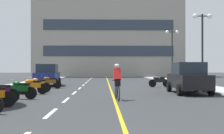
{
  "coord_description": "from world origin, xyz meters",
  "views": [
    {
      "loc": [
        -0.27,
        -3.87,
        1.5
      ],
      "look_at": [
        0.33,
        16.36,
        1.56
      ],
      "focal_mm": 47.66,
      "sensor_mm": 36.0,
      "label": 1
    }
  ],
  "objects_px": {
    "motorcycle_6": "(32,86)",
    "cyclist_rider": "(117,81)",
    "street_lamp_mid": "(202,34)",
    "motorcycle_8": "(49,82)",
    "street_lamp_far": "(172,44)",
    "parked_car_mid": "(47,75)",
    "motorcycle_5": "(20,89)",
    "motorcycle_7": "(38,84)",
    "motorcycle_9": "(160,81)",
    "parked_car_near": "(188,78)"
  },
  "relations": [
    {
      "from": "street_lamp_mid",
      "to": "motorcycle_8",
      "type": "bearing_deg",
      "value": -178.01
    },
    {
      "from": "motorcycle_6",
      "to": "parked_car_near",
      "type": "bearing_deg",
      "value": 1.54
    },
    {
      "from": "street_lamp_mid",
      "to": "motorcycle_9",
      "type": "distance_m",
      "value": 4.81
    },
    {
      "from": "parked_car_near",
      "to": "motorcycle_8",
      "type": "height_order",
      "value": "parked_car_near"
    },
    {
      "from": "motorcycle_8",
      "to": "motorcycle_9",
      "type": "bearing_deg",
      "value": 10.13
    },
    {
      "from": "street_lamp_mid",
      "to": "motorcycle_5",
      "type": "bearing_deg",
      "value": -146.45
    },
    {
      "from": "motorcycle_6",
      "to": "motorcycle_8",
      "type": "distance_m",
      "value": 4.61
    },
    {
      "from": "street_lamp_far",
      "to": "motorcycle_6",
      "type": "relative_size",
      "value": 3.29
    },
    {
      "from": "motorcycle_6",
      "to": "street_lamp_far",
      "type": "bearing_deg",
      "value": 52.98
    },
    {
      "from": "parked_car_mid",
      "to": "motorcycle_5",
      "type": "relative_size",
      "value": 2.56
    },
    {
      "from": "parked_car_near",
      "to": "cyclist_rider",
      "type": "bearing_deg",
      "value": -142.23
    },
    {
      "from": "street_lamp_mid",
      "to": "cyclist_rider",
      "type": "bearing_deg",
      "value": -129.83
    },
    {
      "from": "street_lamp_mid",
      "to": "motorcycle_7",
      "type": "height_order",
      "value": "street_lamp_mid"
    },
    {
      "from": "motorcycle_6",
      "to": "cyclist_rider",
      "type": "height_order",
      "value": "cyclist_rider"
    },
    {
      "from": "motorcycle_6",
      "to": "motorcycle_8",
      "type": "xyz_separation_m",
      "value": [
        0.13,
        4.6,
        0.0
      ]
    },
    {
      "from": "street_lamp_mid",
      "to": "motorcycle_5",
      "type": "relative_size",
      "value": 3.25
    },
    {
      "from": "street_lamp_far",
      "to": "parked_car_near",
      "type": "distance_m",
      "value": 15.66
    },
    {
      "from": "motorcycle_7",
      "to": "motorcycle_9",
      "type": "bearing_deg",
      "value": 27.55
    },
    {
      "from": "motorcycle_5",
      "to": "cyclist_rider",
      "type": "xyz_separation_m",
      "value": [
        4.65,
        -0.53,
        0.41
      ]
    },
    {
      "from": "parked_car_mid",
      "to": "cyclist_rider",
      "type": "xyz_separation_m",
      "value": [
        5.33,
        -11.11,
        -0.03
      ]
    },
    {
      "from": "street_lamp_far",
      "to": "parked_car_near",
      "type": "height_order",
      "value": "street_lamp_far"
    },
    {
      "from": "street_lamp_mid",
      "to": "motorcycle_6",
      "type": "height_order",
      "value": "street_lamp_mid"
    },
    {
      "from": "parked_car_mid",
      "to": "motorcycle_8",
      "type": "bearing_deg",
      "value": -77.03
    },
    {
      "from": "street_lamp_far",
      "to": "motorcycle_6",
      "type": "height_order",
      "value": "street_lamp_far"
    },
    {
      "from": "motorcycle_7",
      "to": "motorcycle_5",
      "type": "bearing_deg",
      "value": -88.95
    },
    {
      "from": "parked_car_near",
      "to": "motorcycle_9",
      "type": "bearing_deg",
      "value": 95.51
    },
    {
      "from": "street_lamp_far",
      "to": "parked_car_mid",
      "type": "xyz_separation_m",
      "value": [
        -12.23,
        -7.35,
        -3.19
      ]
    },
    {
      "from": "street_lamp_far",
      "to": "motorcycle_7",
      "type": "xyz_separation_m",
      "value": [
        -11.63,
        -13.69,
        -3.63
      ]
    },
    {
      "from": "motorcycle_6",
      "to": "cyclist_rider",
      "type": "relative_size",
      "value": 0.95
    },
    {
      "from": "motorcycle_9",
      "to": "cyclist_rider",
      "type": "xyz_separation_m",
      "value": [
        -3.76,
        -9.19,
        0.41
      ]
    },
    {
      "from": "parked_car_mid",
      "to": "street_lamp_far",
      "type": "bearing_deg",
      "value": 31.02
    },
    {
      "from": "street_lamp_mid",
      "to": "motorcycle_8",
      "type": "distance_m",
      "value": 11.87
    },
    {
      "from": "street_lamp_mid",
      "to": "parked_car_near",
      "type": "relative_size",
      "value": 1.28
    },
    {
      "from": "parked_car_near",
      "to": "motorcycle_7",
      "type": "height_order",
      "value": "parked_car_near"
    },
    {
      "from": "parked_car_near",
      "to": "motorcycle_9",
      "type": "relative_size",
      "value": 2.49
    },
    {
      "from": "street_lamp_far",
      "to": "motorcycle_9",
      "type": "distance_m",
      "value": 10.44
    },
    {
      "from": "parked_car_near",
      "to": "street_lamp_mid",
      "type": "bearing_deg",
      "value": 62.85
    },
    {
      "from": "motorcycle_8",
      "to": "motorcycle_6",
      "type": "bearing_deg",
      "value": -91.58
    },
    {
      "from": "street_lamp_far",
      "to": "motorcycle_5",
      "type": "xyz_separation_m",
      "value": [
        -11.56,
        -17.93,
        -3.63
      ]
    },
    {
      "from": "motorcycle_5",
      "to": "parked_car_mid",
      "type": "bearing_deg",
      "value": 93.66
    },
    {
      "from": "street_lamp_mid",
      "to": "parked_car_mid",
      "type": "bearing_deg",
      "value": 166.05
    },
    {
      "from": "street_lamp_far",
      "to": "parked_car_near",
      "type": "relative_size",
      "value": 1.3
    },
    {
      "from": "street_lamp_mid",
      "to": "cyclist_rider",
      "type": "distance_m",
      "value": 11.02
    },
    {
      "from": "street_lamp_mid",
      "to": "motorcycle_8",
      "type": "height_order",
      "value": "street_lamp_mid"
    },
    {
      "from": "motorcycle_5",
      "to": "motorcycle_6",
      "type": "xyz_separation_m",
      "value": [
        -0.02,
        2.57,
        0.0
      ]
    },
    {
      "from": "motorcycle_7",
      "to": "motorcycle_8",
      "type": "xyz_separation_m",
      "value": [
        0.18,
        2.94,
        0.0
      ]
    },
    {
      "from": "parked_car_near",
      "to": "motorcycle_5",
      "type": "distance_m",
      "value": 9.42
    },
    {
      "from": "street_lamp_far",
      "to": "parked_car_mid",
      "type": "height_order",
      "value": "street_lamp_far"
    },
    {
      "from": "street_lamp_far",
      "to": "motorcycle_7",
      "type": "height_order",
      "value": "street_lamp_far"
    },
    {
      "from": "cyclist_rider",
      "to": "parked_car_near",
      "type": "bearing_deg",
      "value": 37.77
    }
  ]
}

